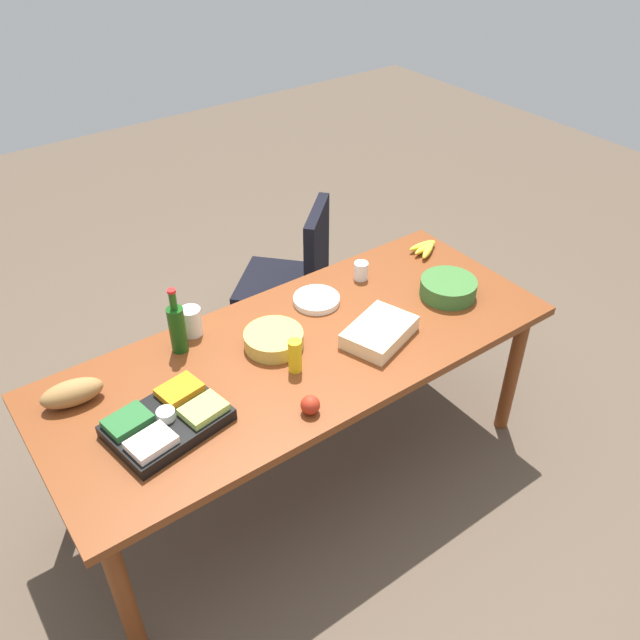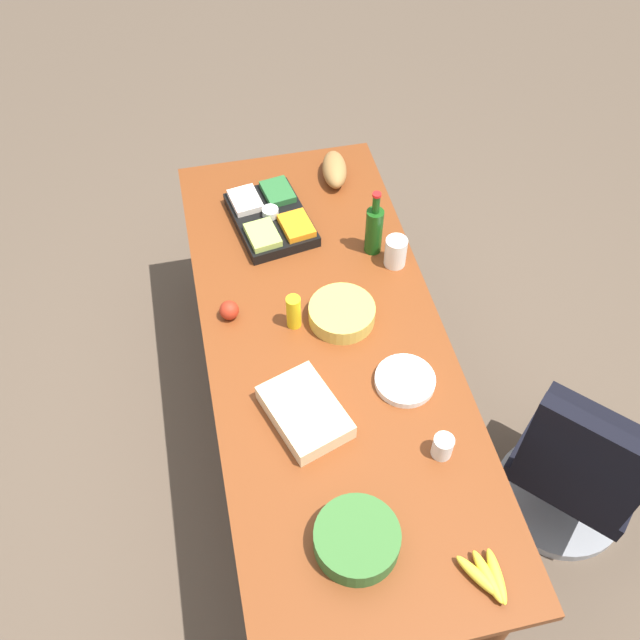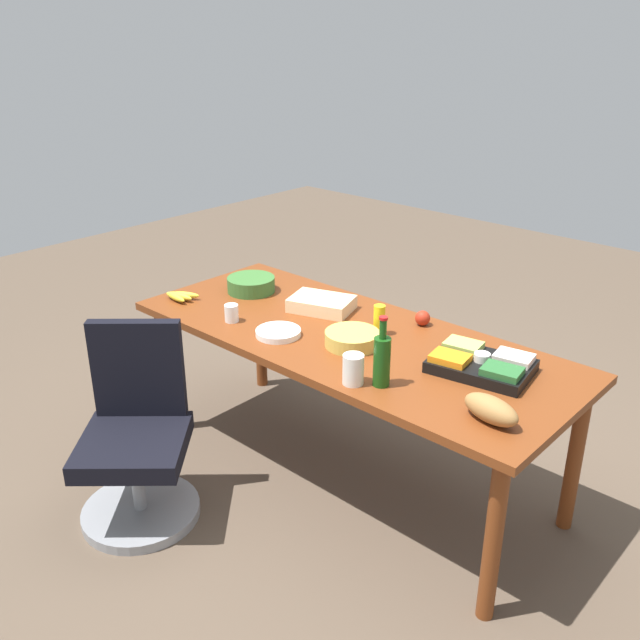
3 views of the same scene
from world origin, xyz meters
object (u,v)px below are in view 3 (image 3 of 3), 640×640
at_px(mustard_bottle, 379,320).
at_px(bread_loaf, 491,409).
at_px(veggie_tray, 481,364).
at_px(chip_bowl, 352,339).
at_px(conference_table, 348,350).
at_px(sheet_cake, 322,304).
at_px(mayo_jar, 353,369).
at_px(apple_red, 423,318).
at_px(paper_plate_stack, 278,333).
at_px(paper_cup, 232,313).
at_px(salad_bowl, 251,284).
at_px(banana_bunch, 180,296).
at_px(office_chair, 137,448).
at_px(wine_bottle, 382,359).

distance_m(mustard_bottle, bread_loaf, 0.88).
bearing_deg(veggie_tray, chip_bowl, -163.28).
height_order(conference_table, sheet_cake, sheet_cake).
bearing_deg(mayo_jar, chip_bowl, 130.49).
height_order(apple_red, paper_plate_stack, apple_red).
height_order(paper_cup, salad_bowl, paper_cup).
relative_size(veggie_tray, sheet_cake, 1.45).
xyz_separation_m(conference_table, chip_bowl, (0.09, -0.08, 0.12)).
height_order(chip_bowl, banana_bunch, chip_bowl).
bearing_deg(bread_loaf, mayo_jar, -168.20).
bearing_deg(bread_loaf, paper_cup, -178.88).
relative_size(apple_red, bread_loaf, 0.32).
bearing_deg(mustard_bottle, office_chair, -122.36).
xyz_separation_m(chip_bowl, apple_red, (0.11, 0.42, 0.00)).
relative_size(conference_table, chip_bowl, 8.78).
bearing_deg(mustard_bottle, salad_bowl, -178.76).
distance_m(wine_bottle, apple_red, 0.68).
distance_m(apple_red, bread_loaf, 0.92).
bearing_deg(chip_bowl, paper_cup, -163.24).
xyz_separation_m(office_chair, apple_red, (0.73, 1.24, 0.49)).
distance_m(veggie_tray, bread_loaf, 0.41).
xyz_separation_m(salad_bowl, bread_loaf, (1.70, -0.33, 0.01)).
bearing_deg(conference_table, apple_red, 60.15).
xyz_separation_m(wine_bottle, mayo_jar, (-0.10, -0.07, -0.05)).
xyz_separation_m(veggie_tray, sheet_cake, (-0.98, 0.05, -0.00)).
height_order(mustard_bottle, paper_cup, mustard_bottle).
distance_m(conference_table, banana_bunch, 1.02).
distance_m(mustard_bottle, paper_cup, 0.75).
height_order(salad_bowl, veggie_tray, veggie_tray).
height_order(wine_bottle, chip_bowl, wine_bottle).
relative_size(banana_bunch, mayo_jar, 1.36).
relative_size(office_chair, wine_bottle, 3.00).
relative_size(banana_bunch, sheet_cake, 0.56).
relative_size(apple_red, sheet_cake, 0.24).
bearing_deg(paper_plate_stack, banana_bunch, -177.24).
bearing_deg(mayo_jar, veggie_tray, 53.40).
bearing_deg(salad_bowl, banana_bunch, -117.84).
distance_m(salad_bowl, paper_plate_stack, 0.63).
height_order(conference_table, apple_red, apple_red).
bearing_deg(paper_cup, bread_loaf, 1.12).
relative_size(conference_table, mustard_bottle, 15.00).
bearing_deg(sheet_cake, wine_bottle, -30.99).
height_order(office_chair, apple_red, office_chair).
bearing_deg(paper_cup, salad_bowl, 124.38).
height_order(mustard_bottle, bread_loaf, mustard_bottle).
relative_size(chip_bowl, salad_bowl, 0.96).
height_order(salad_bowl, sheet_cake, salad_bowl).
distance_m(paper_cup, paper_plate_stack, 0.30).
xyz_separation_m(chip_bowl, bread_loaf, (0.82, -0.16, 0.02)).
bearing_deg(veggie_tray, salad_bowl, -179.63).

